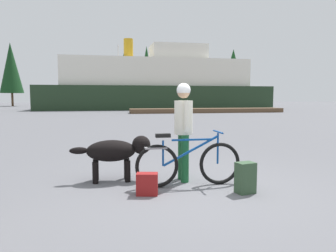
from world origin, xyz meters
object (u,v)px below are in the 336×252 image
at_px(handbag_pannier, 147,184).
at_px(sailboat_moored, 119,105).
at_px(backpack, 245,178).
at_px(ferry_boat, 157,85).
at_px(person_cyclist, 183,122).
at_px(dog, 116,151).
at_px(bicycle, 188,163).

height_order(handbag_pannier, sailboat_moored, sailboat_moored).
distance_m(backpack, ferry_boat, 33.88).
bearing_deg(backpack, handbag_pannier, 172.48).
bearing_deg(person_cyclist, sailboat_moored, 89.71).
distance_m(person_cyclist, dog, 1.29).
distance_m(person_cyclist, sailboat_moored, 35.32).
xyz_separation_m(handbag_pannier, ferry_boat, (5.42, 33.35, 2.72)).
height_order(bicycle, ferry_boat, ferry_boat).
bearing_deg(dog, backpack, -29.83).
bearing_deg(handbag_pannier, backpack, -7.52).
bearing_deg(backpack, person_cyclist, 130.53).
height_order(ferry_boat, sailboat_moored, ferry_boat).
height_order(person_cyclist, sailboat_moored, sailboat_moored).
xyz_separation_m(bicycle, person_cyclist, (0.00, 0.36, 0.65)).
bearing_deg(handbag_pannier, sailboat_moored, 88.55).
bearing_deg(person_cyclist, dog, 169.66).
bearing_deg(sailboat_moored, ferry_boat, -30.59).
distance_m(bicycle, handbag_pannier, 0.83).
height_order(person_cyclist, ferry_boat, ferry_boat).
relative_size(backpack, ferry_boat, 0.02).
bearing_deg(dog, person_cyclist, -10.34).
height_order(dog, handbag_pannier, dog).
bearing_deg(person_cyclist, ferry_boat, 81.84).
xyz_separation_m(backpack, handbag_pannier, (-1.50, 0.20, -0.07)).
height_order(backpack, ferry_boat, ferry_boat).
height_order(backpack, handbag_pannier, backpack).
xyz_separation_m(person_cyclist, sailboat_moored, (0.18, 35.31, -0.56)).
relative_size(backpack, sailboat_moored, 0.05).
bearing_deg(bicycle, dog, 153.87).
distance_m(backpack, sailboat_moored, 36.21).
bearing_deg(ferry_boat, sailboat_moored, 149.41).
xyz_separation_m(person_cyclist, ferry_boat, (4.68, 32.65, 1.85)).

